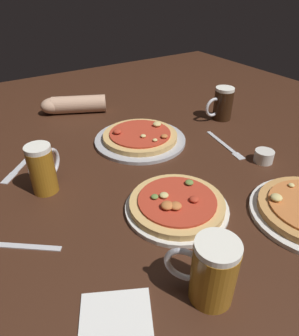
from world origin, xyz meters
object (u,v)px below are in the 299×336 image
at_px(pizza_plate_near, 177,205).
at_px(beer_mug_amber, 222,104).
at_px(napkin_folded, 116,318).
at_px(knife_right, 24,162).
at_px(beer_mug_pale, 212,271).
at_px(ramekin_sauce, 264,156).
at_px(fork_spare, 225,145).
at_px(diner_arm, 71,105).
at_px(beer_mug_dark, 43,169).
at_px(fork_left, 9,245).
at_px(pizza_plate_far, 140,137).

relative_size(pizza_plate_near, beer_mug_amber, 2.04).
bearing_deg(napkin_folded, knife_right, 90.63).
bearing_deg(pizza_plate_near, napkin_folded, -146.07).
relative_size(beer_mug_pale, ramekin_sauce, 2.28).
height_order(pizza_plate_near, beer_mug_amber, beer_mug_amber).
xyz_separation_m(beer_mug_amber, fork_spare, (-0.15, -0.18, -0.06)).
height_order(napkin_folded, fork_spare, napkin_folded).
bearing_deg(diner_arm, knife_right, -132.11).
xyz_separation_m(beer_mug_dark, knife_right, (-0.02, 0.18, -0.07)).
height_order(beer_mug_dark, beer_mug_pale, beer_mug_dark).
distance_m(beer_mug_amber, fork_spare, 0.24).
bearing_deg(fork_left, diner_arm, 58.83).
xyz_separation_m(pizza_plate_near, pizza_plate_far, (0.12, 0.38, -0.00)).
bearing_deg(pizza_plate_near, fork_spare, 27.92).
relative_size(pizza_plate_far, knife_right, 1.71).
xyz_separation_m(beer_mug_amber, knife_right, (-0.79, 0.08, -0.06)).
distance_m(ramekin_sauce, knife_right, 0.78).
height_order(ramekin_sauce, fork_left, ramekin_sauce).
bearing_deg(fork_spare, fork_left, -173.70).
bearing_deg(fork_spare, knife_right, 157.28).
relative_size(beer_mug_dark, knife_right, 0.74).
height_order(pizza_plate_far, beer_mug_amber, beer_mug_amber).
height_order(pizza_plate_far, diner_arm, diner_arm).
bearing_deg(ramekin_sauce, knife_right, 148.23).
relative_size(beer_mug_pale, fork_left, 0.72).
xyz_separation_m(beer_mug_dark, ramekin_sauce, (0.64, -0.23, -0.05)).
height_order(ramekin_sauce, knife_right, ramekin_sauce).
xyz_separation_m(beer_mug_dark, fork_spare, (0.62, -0.08, -0.07)).
relative_size(beer_mug_amber, fork_left, 0.68).
relative_size(pizza_plate_far, napkin_folded, 2.52).
height_order(pizza_plate_far, beer_mug_pale, beer_mug_pale).
distance_m(pizza_plate_far, diner_arm, 0.41).
height_order(fork_spare, diner_arm, diner_arm).
distance_m(beer_mug_amber, knife_right, 0.79).
relative_size(ramekin_sauce, fork_left, 0.32).
bearing_deg(napkin_folded, diner_arm, 73.87).
relative_size(pizza_plate_near, beer_mug_dark, 1.89).
xyz_separation_m(ramekin_sauce, knife_right, (-0.67, 0.41, -0.02)).
height_order(beer_mug_amber, ramekin_sauce, beer_mug_amber).
bearing_deg(fork_left, pizza_plate_far, 27.98).
xyz_separation_m(fork_left, fork_spare, (0.76, 0.08, 0.00)).
xyz_separation_m(pizza_plate_near, knife_right, (-0.28, 0.46, -0.01)).
distance_m(pizza_plate_near, beer_mug_dark, 0.38).
height_order(beer_mug_pale, ramekin_sauce, beer_mug_pale).
bearing_deg(fork_spare, diner_arm, 121.48).
height_order(beer_mug_dark, diner_arm, beer_mug_dark).
bearing_deg(beer_mug_dark, beer_mug_pale, -72.28).
distance_m(fork_left, diner_arm, 0.78).
height_order(pizza_plate_near, diner_arm, diner_arm).
height_order(pizza_plate_near, napkin_folded, pizza_plate_near).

